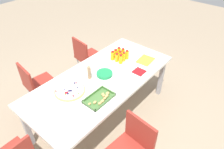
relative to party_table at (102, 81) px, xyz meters
name	(u,v)px	position (x,y,z in m)	size (l,w,h in m)	color
ground_plane	(103,115)	(0.00, 0.00, -0.66)	(12.00, 12.00, 0.00)	gray
party_table	(102,81)	(0.00, 0.00, 0.00)	(2.10, 0.96, 0.72)	silver
chair_near_right	(36,83)	(0.50, -0.83, -0.16)	(0.44, 0.44, 0.83)	maroon
chair_far_right	(132,147)	(0.45, 0.83, -0.16)	(0.44, 0.44, 0.83)	maroon
chair_near_left	(87,56)	(-0.49, -0.80, -0.16)	(0.45, 0.45, 0.83)	maroon
juice_bottle_0	(119,52)	(-0.58, -0.18, 0.12)	(0.06, 0.06, 0.13)	#F9AF14
juice_bottle_1	(116,54)	(-0.51, -0.18, 0.12)	(0.06, 0.06, 0.13)	#FAAB14
juice_bottle_2	(113,56)	(-0.43, -0.17, 0.13)	(0.06, 0.06, 0.14)	#F9AF14
juice_bottle_3	(123,53)	(-0.58, -0.09, 0.13)	(0.05, 0.05, 0.15)	#F9AF14
juice_bottle_4	(120,55)	(-0.51, -0.09, 0.12)	(0.06, 0.06, 0.13)	#F8AF14
juice_bottle_5	(117,58)	(-0.43, -0.09, 0.12)	(0.05, 0.05, 0.13)	#FAAE14
juice_bottle_6	(127,55)	(-0.58, -0.02, 0.13)	(0.05, 0.05, 0.14)	#FAAD14
juice_bottle_7	(124,57)	(-0.51, -0.03, 0.13)	(0.05, 0.05, 0.14)	#F9AD14
juice_bottle_8	(121,59)	(-0.43, -0.02, 0.13)	(0.06, 0.06, 0.14)	#F8AE14
fruit_pizza	(70,90)	(0.44, -0.12, 0.07)	(0.37, 0.37, 0.05)	tan
snack_tray	(100,98)	(0.31, 0.26, 0.07)	(0.35, 0.22, 0.04)	#477238
plate_stack	(105,74)	(-0.07, -0.01, 0.08)	(0.21, 0.21, 0.04)	#1E8C4C
napkin_stack	(139,72)	(-0.42, 0.30, 0.06)	(0.15, 0.15, 0.01)	red
cardboard_tube	(89,73)	(0.11, -0.12, 0.15)	(0.04, 0.04, 0.18)	#9E7A56
paper_folder	(145,60)	(-0.72, 0.22, 0.06)	(0.26, 0.20, 0.01)	yellow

